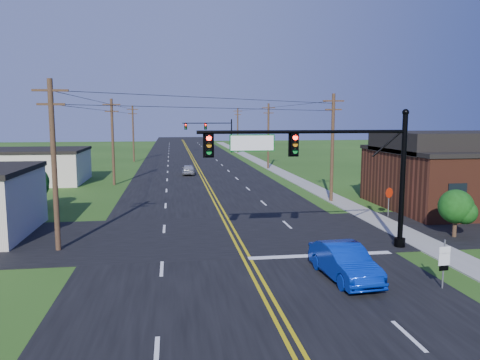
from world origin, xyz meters
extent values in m
plane|color=#234313|center=(0.00, 0.00, 0.00)|extent=(260.00, 260.00, 0.00)
cube|color=black|center=(0.00, 50.00, 0.02)|extent=(16.00, 220.00, 0.04)
cube|color=black|center=(0.00, 12.00, 0.02)|extent=(70.00, 10.00, 0.04)
cube|color=gray|center=(10.50, 40.00, 0.04)|extent=(2.00, 160.00, 0.08)
cylinder|color=black|center=(8.80, 8.00, 3.60)|extent=(0.28, 0.28, 7.20)
cylinder|color=black|center=(8.80, 8.00, 0.25)|extent=(0.60, 0.60, 0.50)
sphere|color=black|center=(8.80, 8.00, 7.30)|extent=(0.36, 0.36, 0.36)
cylinder|color=black|center=(3.30, 8.00, 6.30)|extent=(11.00, 0.18, 0.18)
cube|color=#045614|center=(0.60, 8.00, 5.75)|extent=(2.30, 0.06, 0.85)
cylinder|color=black|center=(8.80, 80.00, 3.60)|extent=(0.28, 0.28, 7.20)
cylinder|color=black|center=(8.80, 80.00, 0.25)|extent=(0.60, 0.60, 0.50)
sphere|color=black|center=(8.80, 80.00, 7.30)|extent=(0.36, 0.36, 0.36)
cylinder|color=black|center=(3.80, 80.00, 6.00)|extent=(10.00, 0.18, 0.18)
cube|color=#045614|center=(0.60, 80.00, 5.45)|extent=(2.30, 0.06, 0.85)
cube|color=#582819|center=(20.00, 18.00, 2.20)|extent=(14.00, 11.00, 4.40)
cube|color=black|center=(20.00, 18.00, 4.55)|extent=(14.20, 11.20, 0.30)
cube|color=beige|center=(-19.00, 38.00, 1.70)|extent=(12.00, 9.00, 3.40)
cube|color=black|center=(-19.00, 38.00, 3.55)|extent=(12.20, 9.20, 0.30)
cylinder|color=#3B2C1B|center=(-9.50, 10.00, 4.50)|extent=(0.28, 0.28, 9.00)
cube|color=#3B2C1B|center=(-9.50, 10.00, 8.40)|extent=(1.80, 0.12, 0.12)
cube|color=#3B2C1B|center=(-9.50, 10.00, 7.70)|extent=(1.40, 0.12, 0.12)
cylinder|color=#3B2C1B|center=(-9.50, 35.00, 4.50)|extent=(0.28, 0.28, 9.00)
cube|color=#3B2C1B|center=(-9.50, 35.00, 8.40)|extent=(1.80, 0.12, 0.12)
cube|color=#3B2C1B|center=(-9.50, 35.00, 7.70)|extent=(1.40, 0.12, 0.12)
cylinder|color=#3B2C1B|center=(-9.50, 62.00, 4.50)|extent=(0.28, 0.28, 9.00)
cube|color=#3B2C1B|center=(-9.50, 62.00, 8.40)|extent=(1.80, 0.12, 0.12)
cube|color=#3B2C1B|center=(-9.50, 62.00, 7.70)|extent=(1.40, 0.12, 0.12)
cylinder|color=#3B2C1B|center=(9.80, 22.00, 4.50)|extent=(0.28, 0.28, 9.00)
cube|color=#3B2C1B|center=(9.80, 22.00, 8.40)|extent=(1.80, 0.12, 0.12)
cube|color=#3B2C1B|center=(9.80, 22.00, 7.70)|extent=(1.40, 0.12, 0.12)
cylinder|color=#3B2C1B|center=(9.80, 48.00, 4.50)|extent=(0.28, 0.28, 9.00)
cube|color=#3B2C1B|center=(9.80, 48.00, 8.40)|extent=(1.80, 0.12, 0.12)
cube|color=#3B2C1B|center=(9.80, 48.00, 7.70)|extent=(1.40, 0.12, 0.12)
cylinder|color=#3B2C1B|center=(9.80, 78.00, 4.50)|extent=(0.28, 0.28, 9.00)
cube|color=#3B2C1B|center=(9.80, 78.00, 8.40)|extent=(1.80, 0.12, 0.12)
cube|color=#3B2C1B|center=(9.80, 78.00, 7.70)|extent=(1.40, 0.12, 0.12)
cylinder|color=#3B2C1B|center=(16.00, 26.00, 0.92)|extent=(0.24, 0.24, 1.85)
sphere|color=#123F0F|center=(16.00, 26.00, 2.60)|extent=(3.00, 3.00, 3.00)
cylinder|color=#3B2C1B|center=(13.00, 9.50, 0.66)|extent=(0.24, 0.24, 1.32)
sphere|color=#123F0F|center=(13.00, 9.50, 1.86)|extent=(2.00, 2.00, 2.00)
cylinder|color=#3B2C1B|center=(-14.00, 22.00, 0.77)|extent=(0.24, 0.24, 1.54)
sphere|color=#123F0F|center=(-14.00, 22.00, 2.17)|extent=(2.40, 2.40, 2.40)
imported|color=#082BAE|center=(3.90, 3.47, 0.76)|extent=(1.96, 4.73, 1.52)
imported|color=#B2B2B7|center=(-1.40, 42.66, 0.65)|extent=(1.61, 3.82, 1.29)
cylinder|color=slate|center=(7.50, 1.79, 1.04)|extent=(0.07, 0.07, 2.09)
cube|color=white|center=(7.50, 1.76, 1.66)|extent=(0.52, 0.08, 0.28)
cube|color=white|center=(7.50, 1.76, 1.28)|extent=(0.52, 0.08, 0.52)
cube|color=black|center=(7.50, 1.76, 0.90)|extent=(0.43, 0.07, 0.21)
cylinder|color=slate|center=(11.78, 15.52, 0.99)|extent=(0.09, 0.09, 1.98)
cylinder|color=#AF210A|center=(11.78, 15.49, 1.74)|extent=(0.70, 0.35, 0.75)
camera|label=1|loc=(-3.45, -15.31, 6.99)|focal=35.00mm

